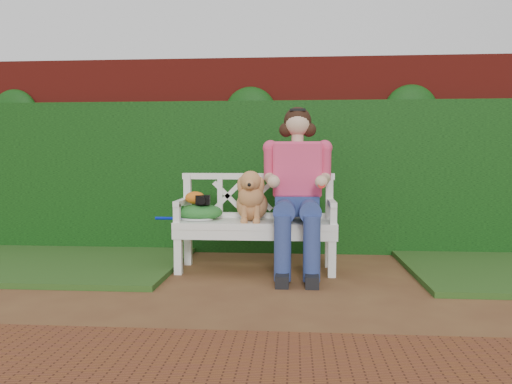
{
  "coord_description": "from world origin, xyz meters",
  "views": [
    {
      "loc": [
        0.03,
        -3.94,
        1.08
      ],
      "look_at": [
        -0.33,
        0.73,
        0.75
      ],
      "focal_mm": 35.0,
      "sensor_mm": 36.0,
      "label": 1
    }
  ],
  "objects": [
    {
      "name": "camera_item",
      "position": [
        -0.84,
        0.71,
        0.68
      ],
      "size": [
        0.14,
        0.11,
        0.09
      ],
      "primitive_type": "cube",
      "rotation": [
        0.0,
        0.0,
        0.09
      ],
      "color": "black",
      "rests_on": "green_bag"
    },
    {
      "name": "garden_bench",
      "position": [
        -0.33,
        0.73,
        0.24
      ],
      "size": [
        1.59,
        0.64,
        0.48
      ],
      "primitive_type": null,
      "rotation": [
        0.0,
        0.0,
        0.03
      ],
      "color": "white",
      "rests_on": "ground"
    },
    {
      "name": "seated_woman",
      "position": [
        0.05,
        0.71,
        0.8
      ],
      "size": [
        0.94,
        1.07,
        1.6
      ],
      "primitive_type": null,
      "rotation": [
        0.0,
        0.0,
        -0.35
      ],
      "color": "#F1424D",
      "rests_on": "ground"
    },
    {
      "name": "grass_left",
      "position": [
        -2.4,
        0.9,
        0.03
      ],
      "size": [
        2.6,
        2.0,
        0.05
      ],
      "primitive_type": "cube",
      "color": "#224B19",
      "rests_on": "ground"
    },
    {
      "name": "brick_wall",
      "position": [
        0.0,
        1.9,
        1.1
      ],
      "size": [
        10.0,
        0.3,
        2.2
      ],
      "primitive_type": "cube",
      "color": "maroon",
      "rests_on": "ground"
    },
    {
      "name": "brick_paving",
      "position": [
        0.0,
        -1.6,
        0.01
      ],
      "size": [
        4.0,
        1.2,
        0.03
      ],
      "primitive_type": "cube",
      "color": "brown",
      "rests_on": "ground"
    },
    {
      "name": "dog",
      "position": [
        -0.37,
        0.68,
        0.72
      ],
      "size": [
        0.46,
        0.52,
        0.48
      ],
      "primitive_type": null,
      "rotation": [
        0.0,
        0.0,
        0.38
      ],
      "color": "#B96D28",
      "rests_on": "garden_bench"
    },
    {
      "name": "green_bag",
      "position": [
        -0.88,
        0.75,
        0.56
      ],
      "size": [
        0.53,
        0.47,
        0.15
      ],
      "primitive_type": null,
      "rotation": [
        0.0,
        0.0,
        -0.34
      ],
      "color": "#1A7A15",
      "rests_on": "garden_bench"
    },
    {
      "name": "baseball_glove",
      "position": [
        -0.92,
        0.74,
        0.69
      ],
      "size": [
        0.21,
        0.17,
        0.12
      ],
      "primitive_type": "ellipsoid",
      "rotation": [
        0.0,
        0.0,
        0.15
      ],
      "color": "#CE6015",
      "rests_on": "green_bag"
    },
    {
      "name": "ivy_hedge",
      "position": [
        0.0,
        1.68,
        0.85
      ],
      "size": [
        10.0,
        0.18,
        1.7
      ],
      "primitive_type": "cube",
      "color": "#1A6015",
      "rests_on": "ground"
    },
    {
      "name": "tennis_racket",
      "position": [
        -0.92,
        0.72,
        0.49
      ],
      "size": [
        0.59,
        0.25,
        0.03
      ],
      "primitive_type": null,
      "rotation": [
        0.0,
        0.0,
        -0.01
      ],
      "color": "white",
      "rests_on": "garden_bench"
    },
    {
      "name": "ground",
      "position": [
        0.0,
        0.0,
        0.0
      ],
      "size": [
        60.0,
        60.0,
        0.0
      ],
      "primitive_type": "plane",
      "color": "#55311D"
    }
  ]
}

